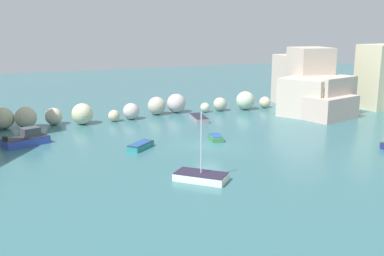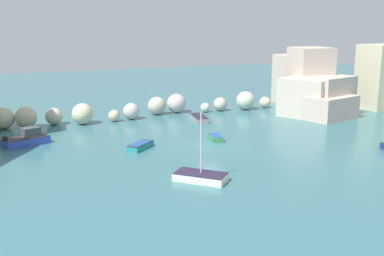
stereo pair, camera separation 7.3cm
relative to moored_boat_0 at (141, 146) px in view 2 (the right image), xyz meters
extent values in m
plane|color=#366A71|center=(6.58, -1.76, -0.30)|extent=(160.00, 160.00, 0.00)
cube|color=beige|center=(29.71, 15.67, 3.16)|extent=(5.17, 4.69, 6.92)
cube|color=beige|center=(25.94, 7.15, 2.22)|extent=(9.19, 8.72, 5.05)
cube|color=beige|center=(29.13, 15.45, 3.40)|extent=(4.90, 6.19, 7.40)
cube|color=beige|center=(26.67, 4.29, 1.19)|extent=(7.74, 6.45, 3.00)
cube|color=#C2B3A3|center=(27.57, 6.17, 2.34)|extent=(7.70, 7.09, 5.29)
cube|color=beige|center=(27.67, 9.48, 4.12)|extent=(5.71, 6.00, 8.84)
cube|color=beige|center=(38.24, 7.24, 4.26)|extent=(5.50, 4.93, 9.14)
sphere|color=beige|center=(-11.97, 14.83, 0.96)|extent=(2.53, 2.53, 2.53)
sphere|color=beige|center=(-9.49, 14.32, 0.96)|extent=(2.53, 2.53, 2.53)
sphere|color=beige|center=(-6.26, 14.77, 0.73)|extent=(2.08, 2.08, 2.08)
sphere|color=beige|center=(-3.01, 13.65, 0.99)|extent=(2.58, 2.58, 2.58)
sphere|color=beige|center=(0.90, 13.65, 0.43)|extent=(1.47, 1.47, 1.47)
sphere|color=beige|center=(3.27, 14.05, 0.75)|extent=(2.10, 2.10, 2.10)
sphere|color=beige|center=(7.32, 15.69, 0.90)|extent=(2.41, 2.41, 2.41)
sphere|color=beige|center=(10.30, 15.95, 1.00)|extent=(2.61, 2.61, 2.61)
sphere|color=beige|center=(14.03, 14.54, 0.36)|extent=(1.33, 1.33, 1.33)
sphere|color=#BDBA9F|center=(16.38, 14.60, 0.65)|extent=(1.90, 1.90, 1.90)
sphere|color=beige|center=(20.16, 14.05, 1.00)|extent=(2.62, 2.62, 2.62)
sphere|color=beige|center=(23.46, 14.06, 0.51)|extent=(1.64, 1.64, 1.64)
cube|color=teal|center=(0.00, 0.00, -0.05)|extent=(3.24, 3.01, 0.50)
cube|color=#232737|center=(0.00, 0.00, 0.23)|extent=(3.17, 2.95, 0.06)
cube|color=#234C93|center=(0.00, 0.00, 0.24)|extent=(2.75, 2.56, 0.08)
cube|color=#3C814A|center=(8.29, -0.04, -0.05)|extent=(1.67, 2.52, 0.50)
cube|color=#234C93|center=(8.29, -0.04, 0.24)|extent=(1.42, 2.14, 0.08)
cube|color=gray|center=(10.85, 9.71, -0.01)|extent=(2.31, 4.38, 0.59)
cube|color=#232131|center=(10.85, 9.71, 0.32)|extent=(2.26, 4.30, 0.06)
cube|color=white|center=(1.46, -10.94, -0.02)|extent=(4.26, 4.31, 0.58)
cube|color=#292137|center=(1.46, -10.94, 0.30)|extent=(4.17, 4.23, 0.06)
cylinder|color=silver|center=(1.46, -10.94, 2.75)|extent=(0.10, 0.10, 4.95)
cube|color=#384EBD|center=(-10.21, 6.12, 0.07)|extent=(4.84, 3.36, 0.76)
cube|color=#2F2A30|center=(-10.21, 6.12, 0.48)|extent=(4.74, 3.29, 0.06)
cube|color=#3F444C|center=(-9.70, 6.30, 0.94)|extent=(2.05, 1.82, 0.98)
cube|color=black|center=(-12.16, 5.44, 0.70)|extent=(0.48, 0.53, 0.50)
camera|label=1|loc=(-13.17, -42.00, 11.84)|focal=43.00mm
camera|label=2|loc=(-13.10, -42.03, 11.84)|focal=43.00mm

